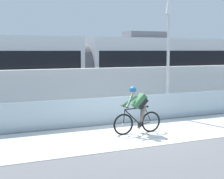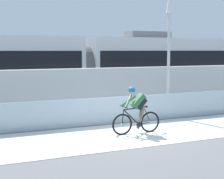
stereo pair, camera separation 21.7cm
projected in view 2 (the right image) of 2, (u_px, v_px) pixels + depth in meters
ground_plane at (134, 134)px, 11.75m from camera, size 200.00×200.00×0.00m
bike_path_deck at (134, 134)px, 11.75m from camera, size 32.00×3.20×0.01m
glass_parapet at (112, 110)px, 13.38m from camera, size 32.00×0.05×1.02m
concrete_barrier_wall at (95, 92)px, 14.97m from camera, size 32.00×0.36×2.04m
tram_rail_near at (78, 107)px, 17.35m from camera, size 32.00×0.08×0.01m
tram_rail_far at (70, 103)px, 18.66m from camera, size 32.00×0.08×0.01m
tram at (83, 68)px, 17.99m from camera, size 22.56×2.54×3.81m
cyclist_on_bike at (137, 111)px, 11.70m from camera, size 1.77×0.58×1.61m
lamp_post_antenna at (169, 38)px, 14.40m from camera, size 0.28×0.28×5.20m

